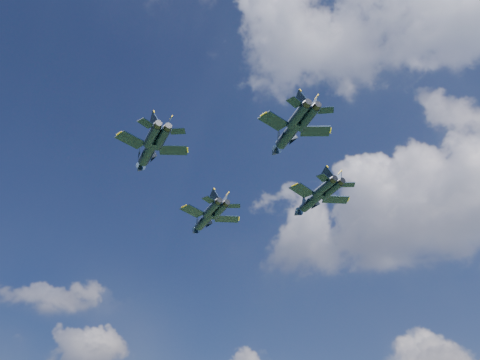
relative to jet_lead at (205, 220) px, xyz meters
name	(u,v)px	position (x,y,z in m)	size (l,w,h in m)	color
jet_lead	(205,220)	(0.00, 0.00, 0.00)	(14.88, 11.79, 3.70)	black
jet_left	(148,153)	(3.14, -22.05, 1.43)	(14.74, 12.34, 3.73)	black
jet_right	(311,201)	(20.87, 3.21, -0.15)	(14.98, 11.76, 3.71)	black
jet_slot	(288,135)	(25.92, -16.70, 0.12)	(14.14, 12.40, 3.63)	black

